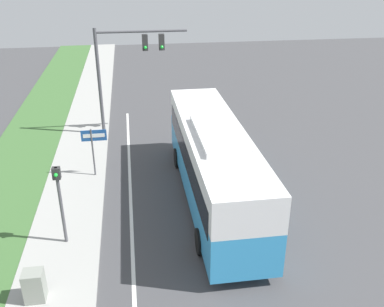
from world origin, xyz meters
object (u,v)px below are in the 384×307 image
Objects in this scene: bus at (214,160)px; utility_cabinet at (34,286)px; signal_gantry at (125,61)px; pedestrian_signal at (59,194)px; street_sign at (94,143)px.

utility_cabinet is (-6.74, -5.28, -1.38)m from bus.
signal_gantry is 11.37m from pedestrian_signal.
signal_gantry is 14.66m from utility_cabinet.
street_sign is at bearing 150.03° from bus.
utility_cabinet is (-0.59, -2.95, -1.56)m from pedestrian_signal.
street_sign is (-5.28, 3.05, -0.22)m from bus.
street_sign is (-1.71, -5.46, -2.69)m from signal_gantry.
pedestrian_signal is 3.39m from utility_cabinet.
signal_gantry is at bearing 76.65° from pedestrian_signal.
pedestrian_signal reaches higher than street_sign.
bus reaches higher than pedestrian_signal.
pedestrian_signal is at bearing -103.35° from signal_gantry.
signal_gantry reaches higher than bus.
signal_gantry is 6.00× the size of utility_cabinet.
bus is 3.54× the size of pedestrian_signal.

